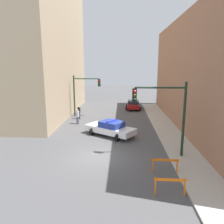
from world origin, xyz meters
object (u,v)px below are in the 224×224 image
at_px(pedestrian_crossing, 78,116).
at_px(barrier_mid, 165,163).
at_px(traffic_light_far, 83,90).
at_px(traffic_light_near, 167,108).
at_px(pedestrian_corner, 79,112).
at_px(parked_car_near, 133,105).
at_px(barrier_front, 170,184).
at_px(police_car, 110,128).

relative_size(pedestrian_crossing, barrier_mid, 1.04).
xyz_separation_m(pedestrian_crossing, barrier_mid, (7.52, -11.08, -0.24)).
distance_m(traffic_light_far, pedestrian_crossing, 4.60).
xyz_separation_m(traffic_light_near, traffic_light_far, (-8.03, 12.51, -0.13)).
distance_m(pedestrian_corner, barrier_mid, 15.52).
bearing_deg(parked_car_near, traffic_light_near, -83.26).
height_order(traffic_light_far, pedestrian_crossing, traffic_light_far).
bearing_deg(traffic_light_near, barrier_front, -97.73).
bearing_deg(barrier_mid, traffic_light_far, 116.93).
xyz_separation_m(police_car, barrier_front, (3.47, -9.38, -0.11)).
distance_m(police_car, barrier_mid, 7.95).
bearing_deg(pedestrian_corner, barrier_mid, -3.76).
bearing_deg(pedestrian_corner, pedestrian_crossing, -26.63).
distance_m(traffic_light_near, barrier_mid, 3.81).
height_order(traffic_light_near, traffic_light_far, traffic_light_near).
bearing_deg(traffic_light_far, traffic_light_near, -57.29).
distance_m(police_car, barrier_front, 10.00).
height_order(traffic_light_near, parked_car_near, traffic_light_near).
xyz_separation_m(police_car, pedestrian_corner, (-4.17, 6.35, 0.14)).
relative_size(traffic_light_near, pedestrian_crossing, 3.13).
bearing_deg(pedestrian_crossing, pedestrian_corner, -162.78).
distance_m(traffic_light_near, traffic_light_far, 14.86).
distance_m(traffic_light_far, parked_car_near, 8.87).
height_order(police_car, barrier_front, police_car).
bearing_deg(traffic_light_near, parked_car_near, 94.44).
distance_m(traffic_light_far, police_car, 9.18).
bearing_deg(pedestrian_crossing, barrier_front, 38.49).
bearing_deg(police_car, barrier_mid, -118.65).
bearing_deg(police_car, traffic_light_near, -104.53).
bearing_deg(police_car, traffic_light_far, 60.45).
bearing_deg(pedestrian_corner, barrier_front, -8.14).
relative_size(parked_car_near, pedestrian_crossing, 2.63).
bearing_deg(barrier_mid, traffic_light_near, 79.30).
height_order(traffic_light_near, pedestrian_crossing, traffic_light_near).
bearing_deg(traffic_light_near, barrier_mid, -100.70).
relative_size(traffic_light_near, parked_car_near, 1.19).
bearing_deg(pedestrian_crossing, parked_car_near, 153.64).
distance_m(traffic_light_far, pedestrian_corner, 2.97).
distance_m(parked_car_near, pedestrian_crossing, 11.19).
bearing_deg(traffic_light_far, parked_car_near, 37.97).
relative_size(pedestrian_corner, barrier_mid, 1.04).
relative_size(parked_car_near, barrier_front, 2.73).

